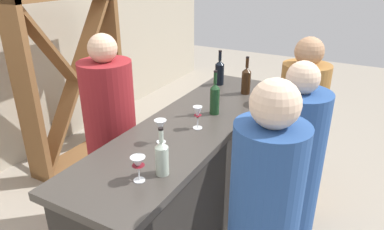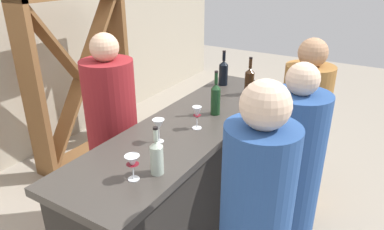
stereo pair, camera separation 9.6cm
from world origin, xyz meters
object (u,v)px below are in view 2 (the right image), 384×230
object	(u,v)px
wine_bottle_second_left_olive_green	(216,98)
wine_bottle_second_right_near_black	(223,72)
wine_glass_near_center	(197,114)
person_left_guest	(290,178)
wine_rack	(81,79)
person_right_guest	(301,135)
person_server_behind	(114,142)
wine_glass_near_right	(158,125)
wine_bottle_leftmost_clear_pale	(157,156)
wine_glass_near_left	(132,163)
wine_bottle_center_amber_brown	(249,81)

from	to	relation	value
wine_bottle_second_left_olive_green	wine_bottle_second_right_near_black	world-z (taller)	wine_bottle_second_left_olive_green
wine_glass_near_center	person_left_guest	world-z (taller)	person_left_guest
wine_rack	wine_glass_near_center	bearing A→B (deg)	-107.73
wine_bottle_second_left_olive_green	person_right_guest	distance (m)	0.87
person_server_behind	wine_rack	bearing A→B (deg)	136.84
wine_glass_near_right	person_right_guest	world-z (taller)	person_right_guest
wine_bottle_second_right_near_black	wine_bottle_second_left_olive_green	bearing A→B (deg)	-158.33
wine_bottle_leftmost_clear_pale	wine_glass_near_left	xyz separation A→B (m)	(-0.11, 0.07, -0.00)
person_right_guest	wine_glass_near_center	bearing A→B (deg)	40.77
wine_bottle_second_left_olive_green	person_server_behind	bearing A→B (deg)	118.95
wine_rack	wine_glass_near_left	size ratio (longest dim) A/B	12.51
wine_bottle_leftmost_clear_pale	wine_bottle_center_amber_brown	distance (m)	1.38
wine_rack	wine_bottle_center_amber_brown	size ratio (longest dim) A/B	5.46
wine_glass_near_left	person_server_behind	bearing A→B (deg)	50.40
wine_rack	person_server_behind	xyz separation A→B (m)	(-0.65, -1.04, -0.16)
wine_glass_near_center	wine_bottle_second_left_olive_green	bearing A→B (deg)	1.19
wine_bottle_leftmost_clear_pale	person_right_guest	world-z (taller)	person_right_guest
person_left_guest	wine_bottle_leftmost_clear_pale	bearing A→B (deg)	70.61
wine_bottle_second_left_olive_green	person_right_guest	size ratio (longest dim) A/B	0.22
person_right_guest	person_server_behind	bearing A→B (deg)	20.24
wine_glass_near_left	wine_glass_near_right	distance (m)	0.43
wine_bottle_center_amber_brown	person_right_guest	xyz separation A→B (m)	(0.05, -0.47, -0.41)
wine_glass_near_center	person_server_behind	xyz separation A→B (m)	(-0.10, 0.69, -0.36)
wine_bottle_second_right_near_black	person_server_behind	world-z (taller)	person_server_behind
wine_bottle_second_left_olive_green	wine_glass_near_left	bearing A→B (deg)	-178.09
wine_bottle_leftmost_clear_pale	wine_glass_near_left	world-z (taller)	wine_bottle_leftmost_clear_pale
wine_glass_near_center	person_right_guest	distance (m)	1.06
person_left_guest	person_server_behind	xyz separation A→B (m)	(-0.30, 1.30, 0.05)
wine_bottle_leftmost_clear_pale	wine_glass_near_center	distance (m)	0.59
person_server_behind	wine_glass_near_center	bearing A→B (deg)	-2.78
wine_bottle_second_left_olive_green	person_left_guest	world-z (taller)	person_left_guest
wine_glass_near_right	person_server_behind	xyz separation A→B (m)	(0.19, 0.58, -0.37)
wine_bottle_leftmost_clear_pale	wine_glass_near_center	size ratio (longest dim) A/B	1.74
wine_bottle_second_left_olive_green	wine_glass_near_right	xyz separation A→B (m)	(-0.57, 0.10, -0.01)
wine_bottle_center_amber_brown	person_left_guest	xyz separation A→B (m)	(-0.60, -0.57, -0.43)
wine_glass_near_center	wine_bottle_leftmost_clear_pale	bearing A→B (deg)	-170.53
wine_rack	wine_bottle_second_right_near_black	size ratio (longest dim) A/B	5.56
wine_rack	person_right_guest	distance (m)	2.28
wine_glass_near_left	wine_glass_near_right	xyz separation A→B (m)	(0.40, 0.13, 0.01)
wine_glass_near_right	person_left_guest	xyz separation A→B (m)	(0.48, -0.72, -0.42)
wine_rack	wine_bottle_center_amber_brown	distance (m)	1.80
wine_bottle_leftmost_clear_pale	person_server_behind	world-z (taller)	person_server_behind
wine_bottle_center_amber_brown	wine_bottle_second_right_near_black	distance (m)	0.32
wine_rack	wine_bottle_second_left_olive_green	distance (m)	1.76
wine_bottle_center_amber_brown	wine_rack	bearing A→B (deg)	97.74
wine_bottle_center_amber_brown	wine_bottle_second_left_olive_green	bearing A→B (deg)	174.79
wine_glass_near_left	wine_glass_near_right	bearing A→B (deg)	18.07
wine_bottle_second_right_near_black	person_server_behind	distance (m)	1.16
person_right_guest	wine_bottle_second_left_olive_green	bearing A→B (deg)	29.57
wine_bottle_center_amber_brown	wine_glass_near_right	bearing A→B (deg)	172.27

